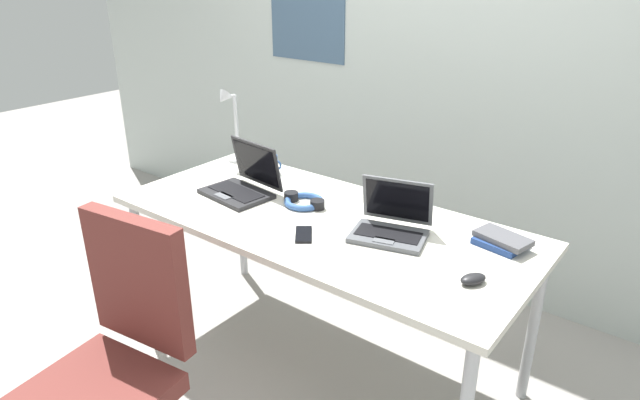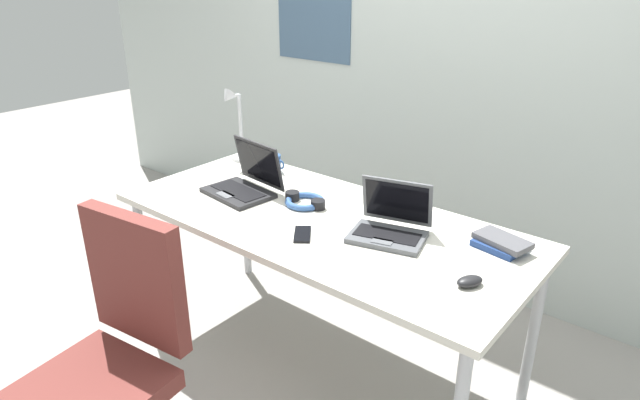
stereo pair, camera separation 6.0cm
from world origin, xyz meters
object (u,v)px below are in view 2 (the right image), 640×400
Objects in this scene: laptop_center at (390,226)px; cell_phone at (302,234)px; office_chair at (110,383)px; computer_mouse at (470,281)px; book_stack at (501,243)px; headphones at (305,201)px; coffee_mug at (274,163)px; laptop_near_lamp at (244,183)px; desk_lamp at (236,125)px.

cell_phone is (-0.27, -0.22, -0.04)m from laptop_center.
computer_mouse is at bearing 42.99° from office_chair.
book_stack is (0.38, 0.18, -0.02)m from laptop_center.
coffee_mug reaches higher than headphones.
laptop_center is 0.35× the size of office_chair.
laptop_near_lamp is 0.31m from coffee_mug.
book_stack is 1.96× the size of coffee_mug.
book_stack is (1.14, 0.23, -0.02)m from laptop_near_lamp.
office_chair is (-0.49, -0.98, -0.39)m from laptop_center.
cell_phone is at bearing -37.71° from coffee_mug.
book_stack is 0.23× the size of office_chair.
book_stack is at bearing -2.15° from desk_lamp.
cell_phone is 0.61× the size of book_stack.
laptop_near_lamp is 2.52× the size of cell_phone.
headphones is (-0.46, 0.02, -0.03)m from laptop_center.
laptop_center is at bearing 4.12° from laptop_near_lamp.
headphones is 0.45m from coffee_mug.
office_chair is (-0.22, -0.76, -0.35)m from cell_phone.
laptop_center reaches higher than coffee_mug.
laptop_center is 0.35m from cell_phone.
laptop_near_lamp is at bearing 123.89° from cell_phone.
laptop_near_lamp is at bearing -38.97° from desk_lamp.
coffee_mug is at bearing 1.07° from desk_lamp.
laptop_near_lamp reaches higher than book_stack.
book_stack is 1.49m from office_chair.
book_stack reaches higher than headphones.
laptop_near_lamp is 1.60× the size of headphones.
coffee_mug is at bearing 164.48° from laptop_center.
office_chair is at bearing -127.06° from book_stack.
cell_phone is at bearing -148.74° from book_stack.
laptop_center is at bearing -2.52° from headphones.
cell_phone is 0.74m from coffee_mug.
laptop_near_lamp is (0.36, -0.29, -0.15)m from desk_lamp.
cell_phone is 1.20× the size of coffee_mug.
coffee_mug is at bearing -168.16° from computer_mouse.
book_stack is at bearing 10.54° from headphones.
book_stack reaches higher than cell_phone.
laptop_near_lamp is at bearing -166.19° from headphones.
coffee_mug is 0.12× the size of office_chair.
laptop_near_lamp is 3.04× the size of coffee_mug.
cell_phone is at bearing -51.15° from headphones.
coffee_mug is (-0.40, 0.22, 0.03)m from headphones.
cell_phone is at bearing -140.92° from laptop_center.
cell_phone is at bearing -18.04° from laptop_near_lamp.
coffee_mug reaches higher than computer_mouse.
coffee_mug is 1.33m from office_chair.
coffee_mug is (-1.26, 0.38, 0.03)m from computer_mouse.
office_chair is (0.27, -0.92, -0.39)m from laptop_near_lamp.
desk_lamp is 0.98m from cell_phone.
laptop_center is (1.12, -0.23, -0.15)m from desk_lamp.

